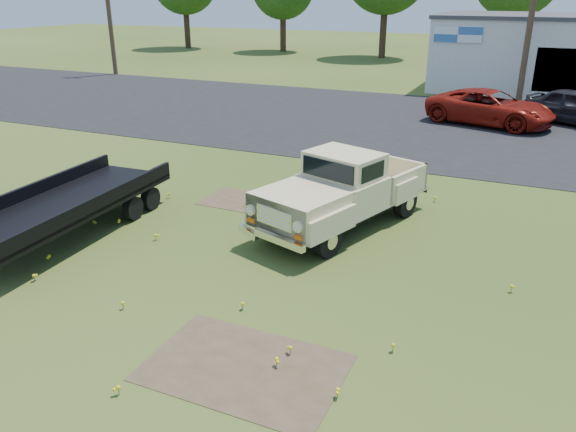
{
  "coord_description": "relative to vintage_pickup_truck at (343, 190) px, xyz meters",
  "views": [
    {
      "loc": [
        5.02,
        -9.22,
        5.39
      ],
      "look_at": [
        0.44,
        1.0,
        0.87
      ],
      "focal_mm": 35.0,
      "sensor_mm": 36.0,
      "label": 1
    }
  ],
  "objects": [
    {
      "name": "asphalt_lot",
      "position": [
        -1.03,
        12.07,
        -0.94
      ],
      "size": [
        90.0,
        14.0,
        0.02
      ],
      "primitive_type": "cube",
      "color": "black",
      "rests_on": "ground"
    },
    {
      "name": "utility_pole_west",
      "position": [
        -23.03,
        19.07,
        3.66
      ],
      "size": [
        1.6,
        0.3,
        9.0
      ],
      "color": "#4C3923",
      "rests_on": "ground"
    },
    {
      "name": "dirt_patch_a",
      "position": [
        0.47,
        -5.93,
        -0.94
      ],
      "size": [
        3.0,
        2.0,
        0.01
      ],
      "primitive_type": "cube",
      "color": "#443A24",
      "rests_on": "ground"
    },
    {
      "name": "vintage_pickup_truck",
      "position": [
        0.0,
        0.0,
        0.0
      ],
      "size": [
        3.53,
        5.54,
        1.87
      ],
      "primitive_type": null,
      "rotation": [
        0.0,
        0.0,
        -0.32
      ],
      "color": "beige",
      "rests_on": "ground"
    },
    {
      "name": "dirt_patch_b",
      "position": [
        -3.03,
        0.57,
        -0.94
      ],
      "size": [
        2.2,
        1.6,
        0.01
      ],
      "primitive_type": "cube",
      "color": "#443A24",
      "rests_on": "ground"
    },
    {
      "name": "flatbed_trailer",
      "position": [
        -5.79,
        -3.14,
        -0.08
      ],
      "size": [
        2.37,
        6.39,
        1.72
      ],
      "primitive_type": null,
      "rotation": [
        0.0,
        0.0,
        0.04
      ],
      "color": "black",
      "rests_on": "ground"
    },
    {
      "name": "red_pickup",
      "position": [
        2.08,
        13.19,
        -0.21
      ],
      "size": [
        5.7,
        3.7,
        1.46
      ],
      "primitive_type": "imported",
      "rotation": [
        0.0,
        0.0,
        1.31
      ],
      "color": "maroon",
      "rests_on": "ground"
    },
    {
      "name": "utility_pole_mid",
      "position": [
        2.97,
        19.07,
        3.66
      ],
      "size": [
        1.6,
        0.3,
        9.0
      ],
      "color": "#4C3923",
      "rests_on": "ground"
    },
    {
      "name": "ground",
      "position": [
        -1.03,
        -2.93,
        -0.94
      ],
      "size": [
        140.0,
        140.0,
        0.0
      ],
      "primitive_type": "plane",
      "color": "#354B18",
      "rests_on": "ground"
    },
    {
      "name": "commercial_building",
      "position": [
        4.96,
        24.07,
        1.16
      ],
      "size": [
        14.2,
        8.2,
        4.15
      ],
      "color": "silver",
      "rests_on": "ground"
    }
  ]
}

